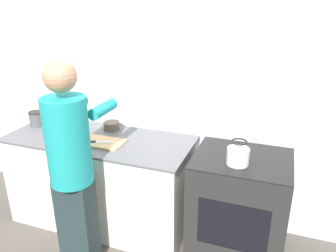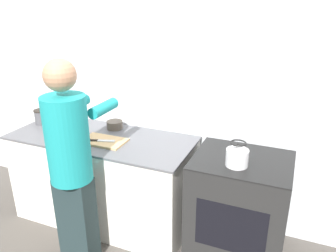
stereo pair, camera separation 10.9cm
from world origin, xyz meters
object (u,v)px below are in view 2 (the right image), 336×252
at_px(cutting_board, 104,141).
at_px(person, 71,161).
at_px(canister_jar, 42,117).
at_px(kettle, 237,156).
at_px(bowl_prep, 115,125).
at_px(oven, 238,210).
at_px(knife, 100,141).

bearing_deg(cutting_board, person, -86.29).
bearing_deg(cutting_board, canister_jar, 169.33).
height_order(kettle, bowl_prep, kettle).
relative_size(bowl_prep, canister_jar, 1.05).
bearing_deg(oven, person, -155.51).
distance_m(bowl_prep, canister_jar, 0.77).
bearing_deg(person, bowl_prep, 97.58).
distance_m(knife, bowl_prep, 0.35).
height_order(knife, kettle, kettle).
relative_size(oven, knife, 3.76).
bearing_deg(bowl_prep, oven, -11.57).
bearing_deg(knife, cutting_board, 37.06).
height_order(person, cutting_board, person).
distance_m(oven, canister_jar, 2.11).
height_order(bowl_prep, canister_jar, canister_jar).
relative_size(cutting_board, bowl_prep, 2.55).
xyz_separation_m(person, knife, (-0.05, 0.46, -0.03)).
bearing_deg(person, oven, 24.49).
height_order(oven, kettle, kettle).
xyz_separation_m(knife, kettle, (1.21, -0.04, 0.10)).
height_order(person, kettle, person).
height_order(cutting_board, canister_jar, canister_jar).
height_order(oven, knife, oven).
relative_size(kettle, canister_jar, 1.27).
height_order(oven, bowl_prep, bowl_prep).
bearing_deg(oven, canister_jar, 177.07).
xyz_separation_m(oven, bowl_prep, (-1.29, 0.26, 0.46)).
xyz_separation_m(oven, canister_jar, (-2.04, 0.10, 0.50)).
relative_size(cutting_board, kettle, 2.10).
bearing_deg(kettle, cutting_board, 176.94).
relative_size(cutting_board, knife, 1.60).
relative_size(person, bowl_prep, 11.05).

